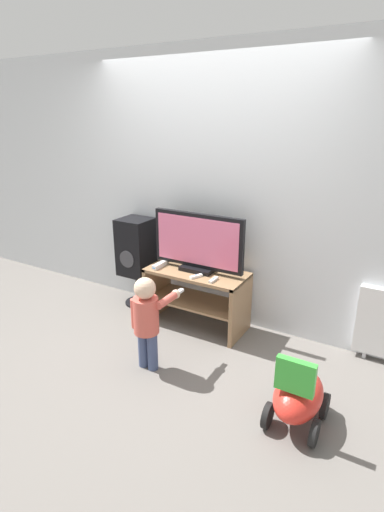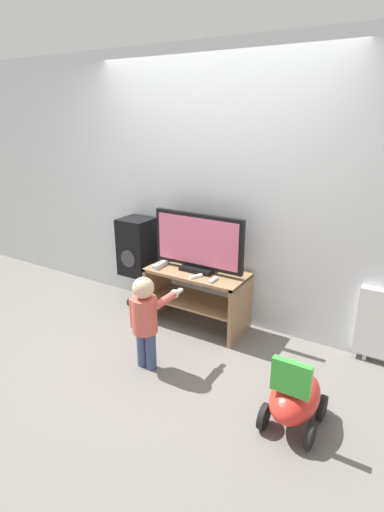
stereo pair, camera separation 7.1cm
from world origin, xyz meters
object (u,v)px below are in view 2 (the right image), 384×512
object	(u,v)px
television	(198,243)
child	(146,315)
remote_secondary	(196,276)
speaker_tower	(137,248)
ride_on_toy	(295,397)
remote_primary	(213,280)
game_console	(160,265)

from	to	relation	value
television	child	distance (m)	0.91
remote_secondary	speaker_tower	bearing A→B (deg)	164.80
remote_secondary	ride_on_toy	xyz separation A→B (m)	(1.18, -0.69, -0.37)
remote_secondary	speaker_tower	world-z (taller)	speaker_tower
remote_secondary	speaker_tower	size ratio (longest dim) A/B	0.14
remote_secondary	ride_on_toy	bearing A→B (deg)	-30.36
remote_primary	remote_secondary	xyz separation A→B (m)	(-0.17, -0.01, 0.00)
television	game_console	xyz separation A→B (m)	(-0.37, -0.11, -0.25)
remote_primary	speaker_tower	size ratio (longest dim) A/B	0.14
television	ride_on_toy	world-z (taller)	television
remote_secondary	ride_on_toy	distance (m)	1.41
child	speaker_tower	bearing A→B (deg)	131.63
television	remote_secondary	world-z (taller)	television
remote_secondary	speaker_tower	xyz separation A→B (m)	(-0.87, 0.24, 0.05)
remote_secondary	child	xyz separation A→B (m)	(-0.07, -0.67, -0.11)
game_console	speaker_tower	size ratio (longest dim) A/B	0.21
remote_primary	speaker_tower	world-z (taller)	speaker_tower
speaker_tower	ride_on_toy	size ratio (longest dim) A/B	1.69
television	child	bearing A→B (deg)	-89.52
television	remote_secondary	xyz separation A→B (m)	(0.07, -0.16, -0.26)
remote_primary	ride_on_toy	bearing A→B (deg)	-34.77
speaker_tower	television	bearing A→B (deg)	-5.55
television	ride_on_toy	xyz separation A→B (m)	(1.25, -0.85, -0.63)
television	ride_on_toy	size ratio (longest dim) A/B	1.61
remote_secondary	child	size ratio (longest dim) A/B	0.16
game_console	child	world-z (taller)	child
television	remote_primary	xyz separation A→B (m)	(0.25, -0.15, -0.26)
speaker_tower	ride_on_toy	distance (m)	2.29
remote_primary	speaker_tower	bearing A→B (deg)	167.58
speaker_tower	remote_primary	bearing A→B (deg)	-12.42
remote_primary	speaker_tower	xyz separation A→B (m)	(-1.05, 0.23, 0.05)
ride_on_toy	game_console	bearing A→B (deg)	155.39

